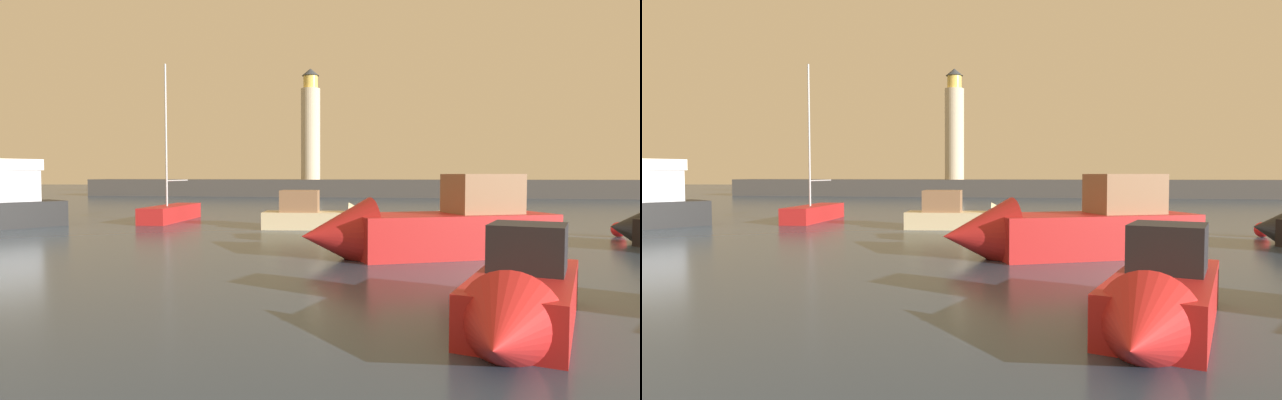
# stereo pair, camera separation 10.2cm
# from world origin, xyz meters

# --- Properties ---
(ground_plane) EXTENTS (220.00, 220.00, 0.00)m
(ground_plane) POSITION_xyz_m (0.00, 34.60, 0.00)
(ground_plane) COLOR #2D3D51
(breakwater) EXTENTS (77.18, 5.23, 2.32)m
(breakwater) POSITION_xyz_m (0.00, 69.19, 1.16)
(breakwater) COLOR #423F3D
(breakwater) RESTS_ON ground_plane
(lighthouse) EXTENTS (2.60, 2.60, 15.00)m
(lighthouse) POSITION_xyz_m (-7.19, 69.19, 9.42)
(lighthouse) COLOR beige
(lighthouse) RESTS_ON breakwater
(motorboat_1) EXTENTS (9.71, 6.08, 3.50)m
(motorboat_1) POSITION_xyz_m (5.82, 17.60, 0.98)
(motorboat_1) COLOR #B21E1E
(motorboat_1) RESTS_ON ground_plane
(motorboat_2) EXTENTS (6.61, 2.46, 2.56)m
(motorboat_2) POSITION_xyz_m (1.00, 26.79, 0.70)
(motorboat_2) COLOR beige
(motorboat_2) RESTS_ON ground_plane
(motorboat_3) EXTENTS (4.97, 8.00, 2.79)m
(motorboat_3) POSITION_xyz_m (8.53, 25.94, 0.76)
(motorboat_3) COLOR silver
(motorboat_3) RESTS_ON ground_plane
(motorboat_4) EXTENTS (3.68, 6.50, 2.30)m
(motorboat_4) POSITION_xyz_m (7.34, 8.22, 0.64)
(motorboat_4) COLOR #B21E1E
(motorboat_4) RESTS_ON ground_plane
(sailboat_moored) EXTENTS (2.01, 6.82, 9.90)m
(sailboat_moored) POSITION_xyz_m (-9.56, 30.18, 0.56)
(sailboat_moored) COLOR #B21E1E
(sailboat_moored) RESTS_ON ground_plane
(mooring_buoy) EXTENTS (0.71, 0.71, 0.71)m
(mooring_buoy) POSITION_xyz_m (15.46, 25.19, 0.35)
(mooring_buoy) COLOR red
(mooring_buoy) RESTS_ON ground_plane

